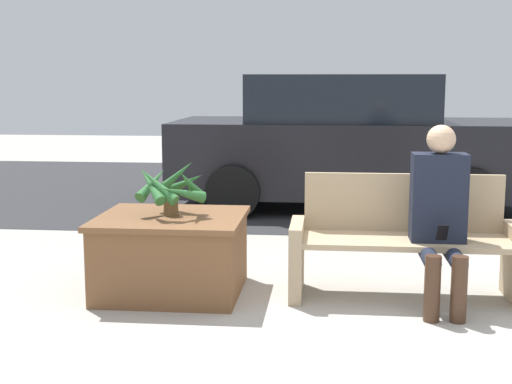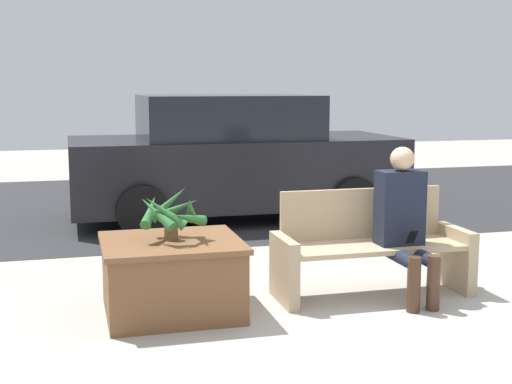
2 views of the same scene
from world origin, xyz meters
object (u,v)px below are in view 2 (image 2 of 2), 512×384
object	(u,v)px
potted_plant	(171,212)
parked_car	(233,159)
bench	(370,247)
person_seated	(404,218)
planter_box	(172,274)

from	to	relation	value
potted_plant	parked_car	xyz separation A→B (m)	(1.34, 3.70, -0.01)
bench	person_seated	xyz separation A→B (m)	(0.21, -0.19, 0.27)
parked_car	bench	bearing A→B (deg)	-84.78
planter_box	parked_car	bearing A→B (deg)	70.10
bench	parked_car	world-z (taller)	parked_car
planter_box	potted_plant	xyz separation A→B (m)	(0.00, -0.01, 0.48)
person_seated	parked_car	bearing A→B (deg)	98.06
bench	person_seated	size ratio (longest dim) A/B	1.31
person_seated	potted_plant	world-z (taller)	person_seated
person_seated	potted_plant	size ratio (longest dim) A/B	2.28
potted_plant	person_seated	bearing A→B (deg)	-2.58
bench	person_seated	distance (m)	0.39
potted_plant	parked_car	distance (m)	3.94
potted_plant	planter_box	bearing A→B (deg)	92.18
bench	person_seated	world-z (taller)	person_seated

